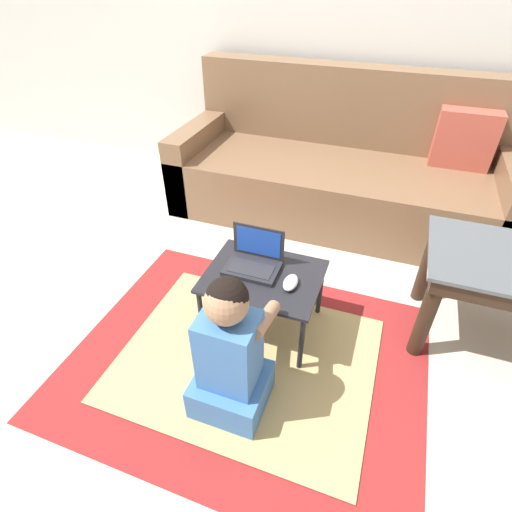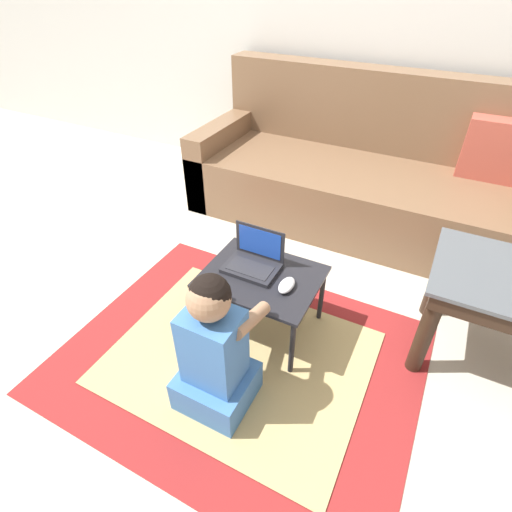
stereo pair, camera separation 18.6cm
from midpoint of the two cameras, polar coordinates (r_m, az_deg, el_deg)
name	(u,v)px [view 1 (the left image)]	position (r m, az deg, el deg)	size (l,w,h in m)	color
ground_plane	(244,318)	(2.12, -4.27, -8.97)	(16.00, 16.00, 0.00)	beige
wall_back	(337,5)	(3.15, 9.56, 31.85)	(9.00, 0.06, 2.50)	silver
area_rug	(247,359)	(1.94, -4.13, -14.56)	(1.61, 1.27, 0.01)	maroon
couch	(341,170)	(2.91, 10.30, 11.91)	(2.23, 0.91, 0.93)	brown
laptop_desk	(263,281)	(1.87, -1.79, -3.71)	(0.53, 0.42, 0.34)	black
laptop	(254,262)	(1.87, -3.17, -0.93)	(0.25, 0.18, 0.19)	#232328
computer_mouse	(291,283)	(1.78, 1.98, -3.93)	(0.06, 0.12, 0.04)	silver
person_seated	(230,355)	(1.59, -7.18, -14.05)	(0.29, 0.38, 0.67)	#3D70B2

